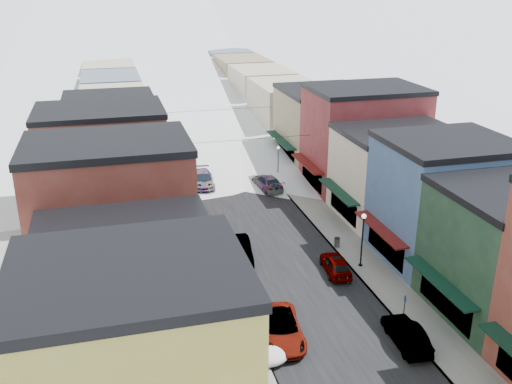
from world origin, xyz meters
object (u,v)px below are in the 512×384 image
car_silver_sedan (235,261)px  trash_can (337,242)px  streetlamp_near (363,233)px  car_white_suv (281,328)px  car_dark_hatch (240,250)px  car_green_sedan (406,334)px

car_silver_sedan → trash_can: 9.76m
streetlamp_near → car_white_suv: bearing=-140.0°
car_silver_sedan → car_dark_hatch: car_dark_hatch is taller
car_dark_hatch → car_silver_sedan: bearing=-109.3°
car_white_suv → streetlamp_near: streetlamp_near is taller
car_green_sedan → car_white_suv: bearing=-15.3°
car_dark_hatch → car_green_sedan: bearing=-56.4°
car_silver_sedan → car_green_sedan: bearing=-58.4°
car_dark_hatch → trash_can: car_dark_hatch is taller
streetlamp_near → car_dark_hatch: bearing=156.6°
car_white_suv → car_green_sedan: size_ratio=1.23×
car_dark_hatch → trash_can: size_ratio=5.98×
car_white_suv → streetlamp_near: bearing=47.2°
car_white_suv → streetlamp_near: size_ratio=1.24×
car_silver_sedan → trash_can: size_ratio=5.00×
car_dark_hatch → car_white_suv: bearing=-84.4°
trash_can → car_green_sedan: bearing=-94.2°
car_green_sedan → trash_can: bearing=-90.4°
car_green_sedan → streetlamp_near: (1.59, 10.58, 2.33)m
streetlamp_near → trash_can: bearing=98.0°
car_white_suv → car_green_sedan: car_white_suv is taller
car_white_suv → car_dark_hatch: car_dark_hatch is taller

